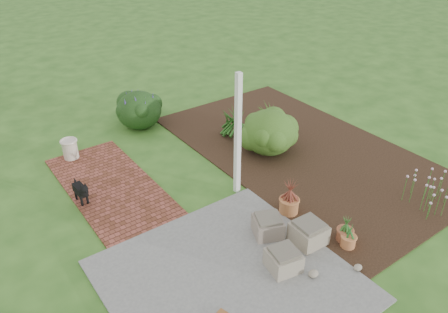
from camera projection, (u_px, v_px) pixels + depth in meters
ground at (228, 199)px, 8.57m from camera, size 80.00×80.00×0.00m
concrete_patio at (230, 280)px, 6.71m from camera, size 3.50×3.50×0.04m
brick_path at (110, 186)px, 8.92m from camera, size 1.60×3.50×0.04m
garden_bed at (301, 150)px, 10.17m from camera, size 4.00×7.00×0.03m
veranda_post at (238, 136)px, 8.15m from camera, size 0.10×0.10×2.50m
stone_trough_near at (283, 260)px, 6.83m from camera, size 0.56×0.56×0.32m
stone_trough_mid at (308, 233)px, 7.36m from camera, size 0.54×0.54×0.34m
stone_trough_far at (268, 227)px, 7.54m from camera, size 0.63×0.63×0.32m
black_dog at (81, 190)px, 8.26m from camera, size 0.19×0.56×0.48m
cream_ceramic_urn at (70, 149)px, 9.74m from camera, size 0.36×0.36×0.44m
evergreen_shrub at (269, 131)px, 9.86m from camera, size 1.47×1.47×1.03m
agapanthus_clump_back at (268, 116)px, 10.75m from camera, size 1.11×1.11×0.87m
agapanthus_clump_front at (233, 120)px, 10.59m from camera, size 0.99×0.99×0.83m
pink_flower_patch at (428, 190)px, 8.24m from camera, size 1.22×1.22×0.61m
terracotta_pot_bronze at (289, 205)px, 8.09m from camera, size 0.45×0.45×0.29m
terracotta_pot_small_left at (345, 235)px, 7.44m from camera, size 0.29×0.29×0.22m
terracotta_pot_small_right at (348, 241)px, 7.31m from camera, size 0.32×0.32×0.21m
purple_flowering_bush at (139, 109)px, 11.04m from camera, size 1.38×1.38×0.96m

